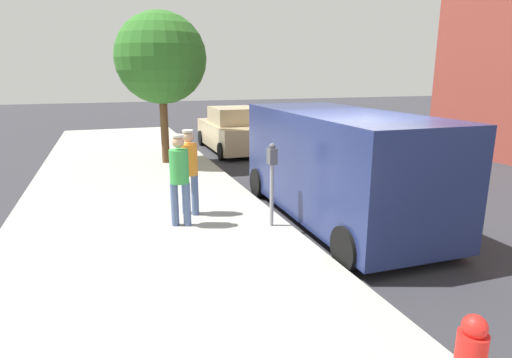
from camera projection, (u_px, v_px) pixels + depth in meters
ground_plane at (343, 229)px, 7.96m from camera, size 80.00×80.00×0.00m
sidewalk_slab at (154, 251)px, 6.81m from camera, size 5.00×32.00×0.15m
parking_meter_near at (272, 170)px, 7.49m from camera, size 0.14×0.18×1.52m
pedestrian_in_green at (179, 175)px, 7.52m from camera, size 0.35×0.34×1.67m
pedestrian_in_orange at (189, 167)px, 8.15m from camera, size 0.34×0.34×1.67m
parked_van at (338, 163)px, 8.25m from camera, size 2.21×5.24×2.15m
parked_sedan_behind at (233, 131)px, 15.93m from camera, size 1.97×4.41×1.65m
street_tree at (161, 58)px, 12.52m from camera, size 2.69×2.69×4.50m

